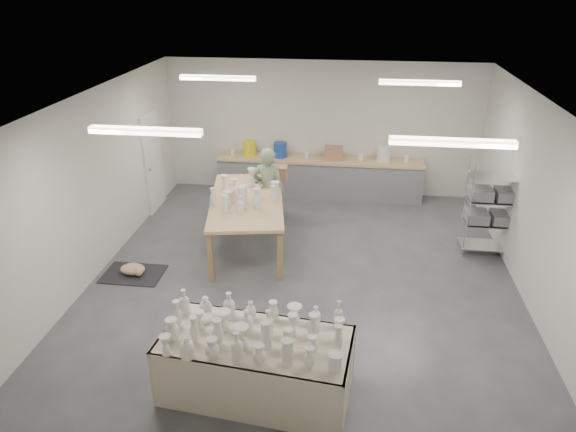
# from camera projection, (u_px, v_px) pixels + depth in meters

# --- Properties ---
(room) EXTENTS (8.00, 8.02, 3.00)m
(room) POSITION_uv_depth(u_px,v_px,m) (298.00, 163.00, 7.79)
(room) COLOR #424449
(room) RESTS_ON ground
(back_counter) EXTENTS (4.60, 0.60, 1.24)m
(back_counter) POSITION_uv_depth(u_px,v_px,m) (319.00, 176.00, 11.67)
(back_counter) COLOR tan
(back_counter) RESTS_ON ground
(wire_shelf) EXTENTS (0.88, 0.48, 1.80)m
(wire_shelf) POSITION_uv_depth(u_px,v_px,m) (491.00, 207.00, 9.08)
(wire_shelf) COLOR silver
(wire_shelf) RESTS_ON ground
(drying_table) EXTENTS (2.35, 1.30, 1.17)m
(drying_table) POSITION_uv_depth(u_px,v_px,m) (255.00, 362.00, 6.15)
(drying_table) COLOR olive
(drying_table) RESTS_ON ground
(work_table) EXTENTS (1.69, 2.74, 1.34)m
(work_table) POSITION_uv_depth(u_px,v_px,m) (249.00, 198.00, 9.34)
(work_table) COLOR tan
(work_table) RESTS_ON ground
(rug) EXTENTS (1.00, 0.70, 0.02)m
(rug) POSITION_uv_depth(u_px,v_px,m) (133.00, 274.00, 8.76)
(rug) COLOR black
(rug) RESTS_ON ground
(cat) EXTENTS (0.44, 0.33, 0.18)m
(cat) POSITION_uv_depth(u_px,v_px,m) (134.00, 269.00, 8.71)
(cat) COLOR white
(cat) RESTS_ON rug
(potter) EXTENTS (0.69, 0.51, 1.73)m
(potter) POSITION_uv_depth(u_px,v_px,m) (268.00, 191.00, 9.89)
(potter) COLOR gray
(potter) RESTS_ON ground
(red_stool) EXTENTS (0.36, 0.36, 0.31)m
(red_stool) POSITION_uv_depth(u_px,v_px,m) (271.00, 213.00, 10.39)
(red_stool) COLOR #AE1E18
(red_stool) RESTS_ON ground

